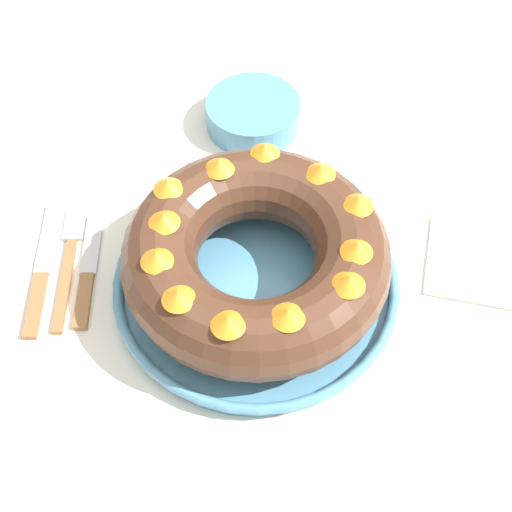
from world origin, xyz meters
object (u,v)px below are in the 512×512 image
object	(u,v)px
bundt_cake	(256,255)
napkin	(497,267)
side_bowl	(253,114)
cake_knife	(87,277)
serving_dish	(256,284)
fork	(70,257)
serving_knife	(41,277)

from	to	relation	value
bundt_cake	napkin	distance (m)	0.30
side_bowl	napkin	size ratio (longest dim) A/B	0.78
bundt_cake	cake_knife	bearing A→B (deg)	173.76
side_bowl	serving_dish	bearing A→B (deg)	-90.48
cake_knife	napkin	distance (m)	0.49
serving_dish	fork	bearing A→B (deg)	167.26
serving_dish	napkin	xyz separation A→B (m)	(0.29, 0.03, -0.01)
napkin	side_bowl	bearing A→B (deg)	138.36
cake_knife	bundt_cake	bearing A→B (deg)	-3.29
serving_dish	serving_knife	size ratio (longest dim) A/B	1.69
fork	napkin	xyz separation A→B (m)	(0.52, -0.03, -0.00)
fork	serving_knife	bearing A→B (deg)	-132.20
fork	bundt_cake	bearing A→B (deg)	-8.18
cake_knife	side_bowl	world-z (taller)	side_bowl
serving_knife	side_bowl	bearing A→B (deg)	48.21
fork	serving_knife	xyz separation A→B (m)	(-0.03, -0.03, -0.00)
side_bowl	serving_knife	bearing A→B (deg)	-134.77
serving_knife	napkin	distance (m)	0.55
serving_dish	bundt_cake	bearing A→B (deg)	-129.57
serving_dish	fork	distance (m)	0.23
serving_dish	cake_knife	distance (m)	0.20
serving_knife	cake_knife	world-z (taller)	same
cake_knife	napkin	xyz separation A→B (m)	(0.49, 0.00, -0.00)
cake_knife	napkin	size ratio (longest dim) A/B	1.00
serving_knife	cake_knife	xyz separation A→B (m)	(0.05, -0.00, 0.00)
bundt_cake	cake_knife	xyz separation A→B (m)	(-0.20, 0.02, -0.07)
fork	cake_knife	bearing A→B (deg)	-44.74
bundt_cake	side_bowl	distance (m)	0.29
serving_dish	napkin	size ratio (longest dim) A/B	1.97
side_bowl	napkin	bearing A→B (deg)	-41.64
fork	napkin	world-z (taller)	fork
serving_knife	side_bowl	size ratio (longest dim) A/B	1.49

